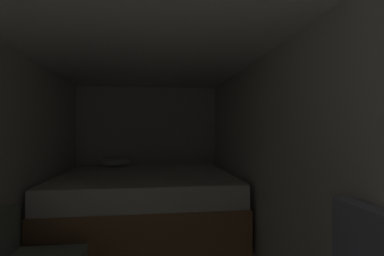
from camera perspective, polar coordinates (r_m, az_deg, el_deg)
wall_back at (r=4.87m, az=-8.86°, el=-3.76°), size 2.42×0.05×2.03m
wall_right at (r=2.55m, az=17.69°, el=-6.67°), size 0.05×5.08×2.03m
ceiling_slab at (r=2.42m, az=-10.15°, el=17.88°), size 2.42×5.08×0.05m
bed at (r=3.91m, az=-9.27°, el=-14.22°), size 2.20×2.00×0.87m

